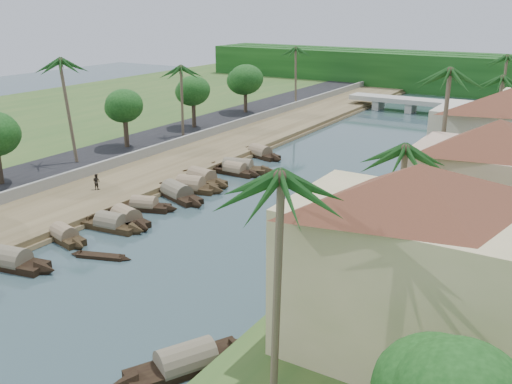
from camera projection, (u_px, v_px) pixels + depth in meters
The scene contains 38 objects.
ground at pixel (153, 272), 41.24m from camera, with size 220.00×220.00×0.00m, color #32484C.
left_bank at pixel (162, 169), 65.21m from camera, with size 10.00×180.00×0.80m, color brown.
right_bank at pixel (484, 227), 47.86m from camera, with size 16.00×180.00×1.20m, color #2F5221.
road at pixel (108, 156), 69.31m from camera, with size 8.00×180.00×1.40m, color black.
retaining_wall at pixel (134, 156), 66.98m from camera, with size 0.40×180.00×1.10m, color gray.
treeline at pixel (466, 74), 120.94m from camera, with size 120.00×14.00×8.00m.
bridge at pixel (428, 104), 98.99m from camera, with size 28.00×4.00×2.40m.
building_near at pixel (411, 261), 28.22m from camera, with size 14.85×14.85×10.20m.
building_mid at pixel (492, 185), 40.76m from camera, with size 14.11×14.11×9.70m.
building_far at pixel (509, 141), 52.51m from camera, with size 15.59×15.59×10.20m.
sampan_3 at pixel (9, 261), 41.97m from camera, with size 8.62×3.33×2.27m.
sampan_4 at pixel (64, 236), 46.60m from camera, with size 6.54×2.81×1.87m.
sampan_5 at pixel (126, 219), 50.23m from camera, with size 7.15×3.26×2.22m.
sampan_6 at pixel (111, 224), 48.95m from camera, with size 7.17×2.48×2.12m.
sampan_7 at pixel (144, 206), 53.46m from camera, with size 6.91×3.52×1.87m.
sampan_8 at pixel (191, 187), 58.92m from camera, with size 7.93×3.32×2.37m.
sampan_9 at pixel (177, 193), 56.82m from camera, with size 9.34×4.85×2.33m.
sampan_10 at pixel (202, 179), 61.60m from camera, with size 8.63×3.24×2.32m.
sampan_11 at pixel (235, 171), 64.54m from camera, with size 6.83×1.77×2.00m.
sampan_12 at pixel (238, 168), 65.63m from camera, with size 9.68×4.15×2.26m.
sampan_13 at pixel (260, 153), 71.84m from camera, with size 8.10×3.94×2.19m.
sampan_14 at pixel (186, 363), 30.18m from camera, with size 5.74×8.67×2.18m.
sampan_15 at pixel (308, 267), 41.16m from camera, with size 3.94×8.23×2.18m.
sampan_16 at pixel (401, 188), 58.36m from camera, with size 2.73×8.95×2.16m.
canoe_1 at pixel (101, 257), 43.50m from camera, with size 5.06×2.48×0.82m.
canoe_2 at pixel (222, 169), 66.32m from camera, with size 5.38×2.68×0.79m.
palm_0 at pixel (277, 181), 23.18m from camera, with size 3.20×3.20×12.26m.
palm_1 at pixel (403, 151), 34.37m from camera, with size 3.20×3.20×10.58m.
palm_2 at pixel (450, 74), 45.53m from camera, with size 3.20×3.20×13.74m.
palm_3 at pixel (501, 79), 61.61m from camera, with size 3.20×3.20×11.17m.
palm_5 at pixel (65, 63), 60.92m from camera, with size 3.20×3.20×12.78m.
palm_6 at pixel (180, 69), 74.34m from camera, with size 3.20×3.20×10.63m.
palm_7 at pixel (507, 59), 76.06m from camera, with size 3.20×3.20×11.97m.
palm_8 at pixel (297, 50), 97.65m from camera, with size 3.20×3.20×11.14m.
tree_3 at pixel (124, 107), 69.52m from camera, with size 4.56×4.56×6.98m.
tree_4 at pixel (193, 92), 80.66m from camera, with size 4.73×4.73×7.13m.
tree_5 at pixel (245, 80), 91.84m from camera, with size 5.51×5.51×7.50m.
person_far at pixel (97, 181), 56.70m from camera, with size 0.77×0.60×1.59m, color #2C261F.
Camera 1 is at (25.79, -27.93, 18.58)m, focal length 40.00 mm.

